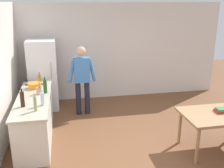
{
  "coord_description": "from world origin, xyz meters",
  "views": [
    {
      "loc": [
        -1.38,
        -4.22,
        2.7
      ],
      "look_at": [
        -0.38,
        0.97,
        1.02
      ],
      "focal_mm": 41.73,
      "sensor_mm": 36.0,
      "label": 1
    }
  ],
  "objects_px": {
    "bottle_wine_green": "(45,86)",
    "bottle_oil_amber": "(40,79)",
    "bottle_vinegar_tall": "(35,104)",
    "person": "(82,76)",
    "dining_table": "(220,117)",
    "cooking_pot": "(35,85)",
    "refrigerator": "(43,75)",
    "utensil_jar": "(39,90)",
    "bottle_wine_dark": "(22,99)",
    "book_stack": "(221,110)",
    "bottle_water_clear": "(42,99)"
  },
  "relations": [
    {
      "from": "refrigerator",
      "to": "bottle_wine_green",
      "type": "relative_size",
      "value": 5.29
    },
    {
      "from": "dining_table",
      "to": "utensil_jar",
      "type": "xyz_separation_m",
      "value": [
        -3.3,
        1.27,
        0.31
      ]
    },
    {
      "from": "book_stack",
      "to": "bottle_vinegar_tall",
      "type": "bearing_deg",
      "value": 174.15
    },
    {
      "from": "refrigerator",
      "to": "utensil_jar",
      "type": "xyz_separation_m",
      "value": [
        0.0,
        -1.43,
        0.08
      ]
    },
    {
      "from": "bottle_vinegar_tall",
      "to": "bottle_water_clear",
      "type": "distance_m",
      "value": 0.26
    },
    {
      "from": "utensil_jar",
      "to": "bottle_oil_amber",
      "type": "bearing_deg",
      "value": 92.26
    },
    {
      "from": "bottle_wine_dark",
      "to": "utensil_jar",
      "type": "bearing_deg",
      "value": 69.82
    },
    {
      "from": "bottle_wine_green",
      "to": "bottle_vinegar_tall",
      "type": "height_order",
      "value": "bottle_wine_green"
    },
    {
      "from": "refrigerator",
      "to": "cooking_pot",
      "type": "height_order",
      "value": "refrigerator"
    },
    {
      "from": "dining_table",
      "to": "refrigerator",
      "type": "bearing_deg",
      "value": 140.71
    },
    {
      "from": "person",
      "to": "utensil_jar",
      "type": "bearing_deg",
      "value": -137.39
    },
    {
      "from": "person",
      "to": "dining_table",
      "type": "bearing_deg",
      "value": -42.41
    },
    {
      "from": "bottle_wine_green",
      "to": "cooking_pot",
      "type": "bearing_deg",
      "value": 124.02
    },
    {
      "from": "bottle_wine_green",
      "to": "bottle_wine_dark",
      "type": "height_order",
      "value": "same"
    },
    {
      "from": "refrigerator",
      "to": "book_stack",
      "type": "bearing_deg",
      "value": -38.35
    },
    {
      "from": "person",
      "to": "bottle_wine_green",
      "type": "bearing_deg",
      "value": -134.94
    },
    {
      "from": "refrigerator",
      "to": "book_stack",
      "type": "xyz_separation_m",
      "value": [
        3.35,
        -2.65,
        -0.11
      ]
    },
    {
      "from": "book_stack",
      "to": "bottle_oil_amber",
      "type": "bearing_deg",
      "value": 150.29
    },
    {
      "from": "bottle_vinegar_tall",
      "to": "bottle_oil_amber",
      "type": "relative_size",
      "value": 1.14
    },
    {
      "from": "cooking_pot",
      "to": "bottle_wine_green",
      "type": "distance_m",
      "value": 0.45
    },
    {
      "from": "bottle_oil_amber",
      "to": "cooking_pot",
      "type": "bearing_deg",
      "value": -107.41
    },
    {
      "from": "person",
      "to": "cooking_pot",
      "type": "height_order",
      "value": "person"
    },
    {
      "from": "bottle_wine_green",
      "to": "bottle_wine_dark",
      "type": "relative_size",
      "value": 1.0
    },
    {
      "from": "utensil_jar",
      "to": "person",
      "type": "bearing_deg",
      "value": 42.61
    },
    {
      "from": "refrigerator",
      "to": "person",
      "type": "height_order",
      "value": "refrigerator"
    },
    {
      "from": "dining_table",
      "to": "book_stack",
      "type": "distance_m",
      "value": 0.13
    },
    {
      "from": "bottle_wine_green",
      "to": "person",
      "type": "bearing_deg",
      "value": 45.06
    },
    {
      "from": "dining_table",
      "to": "bottle_wine_green",
      "type": "distance_m",
      "value": 3.46
    },
    {
      "from": "utensil_jar",
      "to": "bottle_water_clear",
      "type": "distance_m",
      "value": 0.65
    },
    {
      "from": "bottle_wine_dark",
      "to": "bottle_vinegar_tall",
      "type": "height_order",
      "value": "bottle_wine_dark"
    },
    {
      "from": "cooking_pot",
      "to": "bottle_water_clear",
      "type": "xyz_separation_m",
      "value": [
        0.23,
        -1.05,
        0.07
      ]
    },
    {
      "from": "bottle_vinegar_tall",
      "to": "book_stack",
      "type": "bearing_deg",
      "value": -5.85
    },
    {
      "from": "dining_table",
      "to": "bottle_vinegar_tall",
      "type": "distance_m",
      "value": 3.34
    },
    {
      "from": "cooking_pot",
      "to": "bottle_vinegar_tall",
      "type": "xyz_separation_m",
      "value": [
        0.13,
        -1.29,
        0.08
      ]
    },
    {
      "from": "cooking_pot",
      "to": "book_stack",
      "type": "bearing_deg",
      "value": -25.27
    },
    {
      "from": "bottle_vinegar_tall",
      "to": "person",
      "type": "bearing_deg",
      "value": 61.72
    },
    {
      "from": "bottle_vinegar_tall",
      "to": "bottle_oil_amber",
      "type": "height_order",
      "value": "bottle_vinegar_tall"
    },
    {
      "from": "bottle_wine_green",
      "to": "bottle_oil_amber",
      "type": "xyz_separation_m",
      "value": [
        -0.16,
        0.65,
        -0.03
      ]
    },
    {
      "from": "refrigerator",
      "to": "bottle_wine_green",
      "type": "xyz_separation_m",
      "value": [
        0.13,
        -1.38,
        0.15
      ]
    },
    {
      "from": "refrigerator",
      "to": "bottle_water_clear",
      "type": "height_order",
      "value": "refrigerator"
    },
    {
      "from": "bottle_vinegar_tall",
      "to": "book_stack",
      "type": "relative_size",
      "value": 1.45
    },
    {
      "from": "dining_table",
      "to": "book_stack",
      "type": "xyz_separation_m",
      "value": [
        0.05,
        0.05,
        0.11
      ]
    },
    {
      "from": "cooking_pot",
      "to": "bottle_water_clear",
      "type": "distance_m",
      "value": 1.08
    },
    {
      "from": "person",
      "to": "bottle_wine_dark",
      "type": "relative_size",
      "value": 5.0
    },
    {
      "from": "cooking_pot",
      "to": "bottle_oil_amber",
      "type": "distance_m",
      "value": 0.31
    },
    {
      "from": "refrigerator",
      "to": "cooking_pot",
      "type": "xyz_separation_m",
      "value": [
        -0.12,
        -1.01,
        0.06
      ]
    },
    {
      "from": "dining_table",
      "to": "bottle_oil_amber",
      "type": "bearing_deg",
      "value": 149.28
    },
    {
      "from": "utensil_jar",
      "to": "bottle_vinegar_tall",
      "type": "relative_size",
      "value": 1.0
    },
    {
      "from": "cooking_pot",
      "to": "bottle_water_clear",
      "type": "relative_size",
      "value": 1.33
    },
    {
      "from": "bottle_water_clear",
      "to": "book_stack",
      "type": "bearing_deg",
      "value": -10.24
    }
  ]
}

